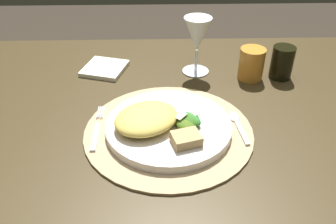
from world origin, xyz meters
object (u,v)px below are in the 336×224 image
object	(u,v)px
spoon	(237,122)
napkin	(105,68)
dining_table	(158,161)
amber_tumbler	(251,64)
dark_tumbler	(282,62)
wine_glass	(197,36)
dinner_plate	(169,127)
fork	(97,130)

from	to	relation	value
spoon	napkin	xyz separation A→B (m)	(-0.33, 0.27, -0.00)
dining_table	amber_tumbler	world-z (taller)	amber_tumbler
dark_tumbler	napkin	bearing A→B (deg)	173.96
wine_glass	amber_tumbler	distance (m)	0.17
dining_table	napkin	bearing A→B (deg)	125.04
dinner_plate	dining_table	bearing A→B (deg)	107.60
spoon	dark_tumbler	bearing A→B (deg)	54.00
spoon	wine_glass	distance (m)	0.28
spoon	wine_glass	xyz separation A→B (m)	(-0.07, 0.26, 0.10)
dinner_plate	amber_tumbler	distance (m)	0.33
napkin	wine_glass	distance (m)	0.28
fork	dark_tumbler	distance (m)	0.53
wine_glass	dark_tumbler	world-z (taller)	wine_glass
dinner_plate	amber_tumbler	bearing A→B (deg)	45.92
amber_tumbler	dining_table	bearing A→B (deg)	-148.36
amber_tumbler	dark_tumbler	size ratio (longest dim) A/B	0.97
napkin	dark_tumbler	size ratio (longest dim) A/B	1.26
spoon	dining_table	bearing A→B (deg)	161.96
fork	napkin	size ratio (longest dim) A/B	1.41
dinner_plate	spoon	size ratio (longest dim) A/B	2.28
amber_tumbler	wine_glass	bearing A→B (deg)	164.96
dark_tumbler	fork	bearing A→B (deg)	-153.18
dinner_plate	napkin	distance (m)	0.34
dinner_plate	wine_glass	size ratio (longest dim) A/B	1.72
napkin	dining_table	bearing A→B (deg)	-54.96
spoon	dinner_plate	bearing A→B (deg)	-172.07
napkin	spoon	bearing A→B (deg)	-39.50
dining_table	amber_tumbler	xyz separation A→B (m)	(0.26, 0.16, 0.20)
spoon	wine_glass	size ratio (longest dim) A/B	0.76
dinner_plate	spoon	world-z (taller)	dinner_plate
dinner_plate	fork	world-z (taller)	dinner_plate
dining_table	wine_glass	distance (m)	0.35
fork	napkin	xyz separation A→B (m)	(-0.02, 0.29, -0.00)
dining_table	spoon	size ratio (longest dim) A/B	10.13
dining_table	fork	bearing A→B (deg)	-149.61
napkin	dark_tumbler	world-z (taller)	dark_tumbler
dining_table	amber_tumbler	size ratio (longest dim) A/B	14.07
fork	wine_glass	bearing A→B (deg)	48.62
dinner_plate	napkin	xyz separation A→B (m)	(-0.18, 0.29, -0.01)
napkin	amber_tumbler	size ratio (longest dim) A/B	1.31
dining_table	dinner_plate	world-z (taller)	dinner_plate
wine_glass	dining_table	bearing A→B (deg)	-119.14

